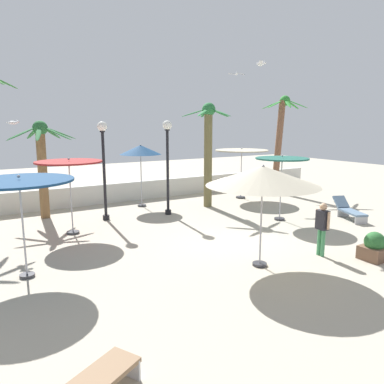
% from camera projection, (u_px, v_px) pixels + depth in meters
% --- Properties ---
extents(ground_plane, '(56.00, 56.00, 0.00)m').
position_uv_depth(ground_plane, '(245.00, 251.00, 11.63)').
color(ground_plane, '#B2A893').
extents(boundary_wall, '(25.20, 0.30, 0.99)m').
position_uv_depth(boundary_wall, '(133.00, 191.00, 19.40)').
color(boundary_wall, silver).
rests_on(boundary_wall, ground_plane).
extents(patio_umbrella_0, '(2.00, 2.00, 3.05)m').
position_uv_depth(patio_umbrella_0, '(140.00, 150.00, 17.52)').
color(patio_umbrella_0, '#333338').
rests_on(patio_umbrella_0, ground_plane).
extents(patio_umbrella_1, '(3.13, 3.13, 2.90)m').
position_uv_depth(patio_umbrella_1, '(263.00, 176.00, 9.97)').
color(patio_umbrella_1, '#333338').
rests_on(patio_umbrella_1, ground_plane).
extents(patio_umbrella_2, '(2.18, 2.18, 2.75)m').
position_uv_depth(patio_umbrella_2, '(282.00, 162.00, 15.01)').
color(patio_umbrella_2, '#333338').
rests_on(patio_umbrella_2, ground_plane).
extents(patio_umbrella_3, '(2.67, 2.67, 2.73)m').
position_uv_depth(patio_umbrella_3, '(19.00, 184.00, 9.21)').
color(patio_umbrella_3, '#333338').
rests_on(patio_umbrella_3, ground_plane).
extents(patio_umbrella_4, '(2.34, 2.34, 2.80)m').
position_uv_depth(patio_umbrella_4, '(69.00, 166.00, 13.06)').
color(patio_umbrella_4, '#333338').
rests_on(patio_umbrella_4, ground_plane).
extents(patio_umbrella_5, '(2.83, 2.83, 2.74)m').
position_uv_depth(patio_umbrella_5, '(242.00, 153.00, 19.60)').
color(patio_umbrella_5, '#333338').
rests_on(patio_umbrella_5, ground_plane).
extents(palm_tree_1, '(2.83, 2.83, 4.14)m').
position_uv_depth(palm_tree_1, '(42.00, 157.00, 15.35)').
color(palm_tree_1, brown).
rests_on(palm_tree_1, ground_plane).
extents(palm_tree_2, '(2.66, 2.37, 5.63)m').
position_uv_depth(palm_tree_2, '(280.00, 134.00, 21.27)').
color(palm_tree_2, brown).
rests_on(palm_tree_2, ground_plane).
extents(palm_tree_3, '(2.48, 2.55, 4.99)m').
position_uv_depth(palm_tree_3, '(208.00, 144.00, 17.45)').
color(palm_tree_3, brown).
rests_on(palm_tree_3, ground_plane).
extents(lamp_post_0, '(0.41, 0.41, 4.10)m').
position_uv_depth(lamp_post_0, '(103.00, 157.00, 14.98)').
color(lamp_post_0, black).
rests_on(lamp_post_0, ground_plane).
extents(lamp_post_1, '(0.41, 0.41, 4.15)m').
position_uv_depth(lamp_post_1, '(167.00, 154.00, 15.91)').
color(lamp_post_1, black).
rests_on(lamp_post_1, ground_plane).
extents(lounge_chair_2, '(1.23, 1.95, 0.84)m').
position_uv_depth(lounge_chair_2, '(349.00, 210.00, 15.56)').
color(lounge_chair_2, '#B7B7BC').
rests_on(lounge_chair_2, ground_plane).
extents(guest_0, '(0.28, 0.56, 1.65)m').
position_uv_depth(guest_0, '(322.00, 224.00, 11.06)').
color(guest_0, '#3F8C59').
rests_on(guest_0, ground_plane).
extents(seagull_0, '(0.39, 0.94, 0.14)m').
position_uv_depth(seagull_0, '(13.00, 122.00, 12.86)').
color(seagull_0, white).
extents(seagull_1, '(0.98, 1.14, 0.14)m').
position_uv_depth(seagull_1, '(261.00, 63.00, 14.33)').
color(seagull_1, white).
extents(seagull_2, '(0.78, 0.72, 0.15)m').
position_uv_depth(seagull_2, '(237.00, 74.00, 20.09)').
color(seagull_2, white).
extents(planter, '(0.70, 0.70, 0.85)m').
position_uv_depth(planter, '(374.00, 247.00, 10.84)').
color(planter, brown).
rests_on(planter, ground_plane).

